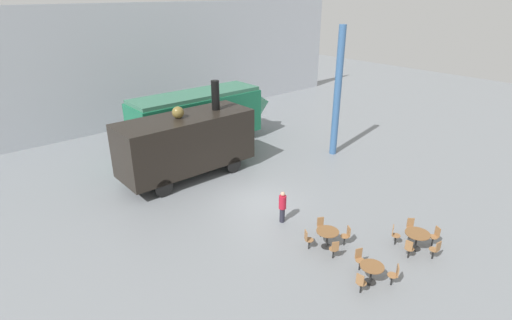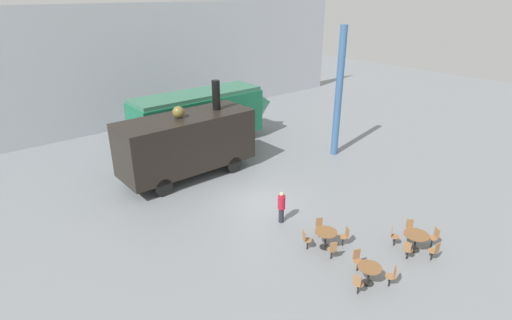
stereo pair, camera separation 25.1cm
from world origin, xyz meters
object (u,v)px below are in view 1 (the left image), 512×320
object	(u,v)px
steam_locomotive	(187,142)
cafe_table_far	(372,269)
cafe_table_near	(327,234)
visitor_person	(282,206)
streamlined_locomotive	(208,114)
cafe_table_mid	(417,236)
cafe_chair_0	(334,248)

from	to	relation	value
steam_locomotive	cafe_table_far	xyz separation A→B (m)	(0.24, -12.08, -1.52)
cafe_table_near	visitor_person	distance (m)	2.62
streamlined_locomotive	steam_locomotive	world-z (taller)	steam_locomotive
steam_locomotive	cafe_table_mid	xyz separation A→B (m)	(3.40, -12.07, -1.48)
streamlined_locomotive	cafe_table_far	bearing A→B (deg)	-102.93
cafe_table_near	cafe_chair_0	xyz separation A→B (m)	(-0.43, -0.72, -0.11)
steam_locomotive	cafe_table_near	xyz separation A→B (m)	(0.70, -9.62, -1.47)
cafe_table_near	steam_locomotive	bearing A→B (deg)	94.18
cafe_chair_0	cafe_table_far	bearing A→B (deg)	-150.77
cafe_chair_0	visitor_person	bearing A→B (deg)	24.09
cafe_table_mid	visitor_person	xyz separation A→B (m)	(-2.74, 5.06, 0.21)
cafe_table_near	cafe_table_mid	world-z (taller)	cafe_table_near
streamlined_locomotive	visitor_person	distance (m)	11.14
steam_locomotive	visitor_person	world-z (taller)	steam_locomotive
cafe_table_near	cafe_chair_0	distance (m)	0.84
cafe_table_far	cafe_chair_0	size ratio (longest dim) A/B	1.00
cafe_table_near	cafe_table_mid	bearing A→B (deg)	-42.30
visitor_person	cafe_chair_0	bearing A→B (deg)	-96.52
cafe_table_near	cafe_chair_0	bearing A→B (deg)	-120.61
cafe_table_mid	steam_locomotive	bearing A→B (deg)	105.71
cafe_table_far	steam_locomotive	bearing A→B (deg)	91.12
cafe_table_far	cafe_chair_0	xyz separation A→B (m)	(0.04, 1.74, -0.06)
cafe_table_far	visitor_person	xyz separation A→B (m)	(0.42, 5.07, 0.26)
steam_locomotive	visitor_person	bearing A→B (deg)	-84.63
steam_locomotive	cafe_table_near	bearing A→B (deg)	-85.82
streamlined_locomotive	cafe_table_mid	distance (m)	15.75
streamlined_locomotive	cafe_table_near	world-z (taller)	streamlined_locomotive
cafe_table_near	visitor_person	xyz separation A→B (m)	(-0.04, 2.61, 0.21)
streamlined_locomotive	cafe_table_mid	size ratio (longest dim) A/B	10.81
streamlined_locomotive	cafe_table_far	size ratio (longest dim) A/B	12.44
streamlined_locomotive	cafe_table_mid	world-z (taller)	streamlined_locomotive
cafe_table_far	cafe_table_mid	bearing A→B (deg)	0.14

